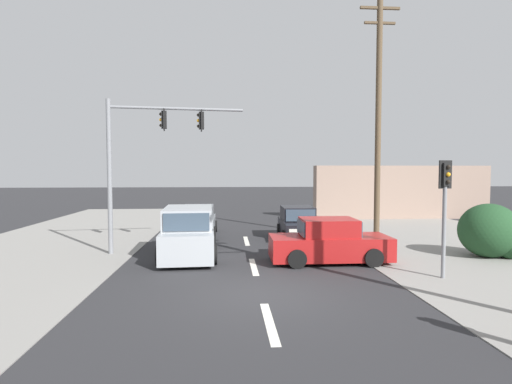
# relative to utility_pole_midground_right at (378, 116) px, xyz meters

# --- Properties ---
(ground_plane) EXTENTS (140.00, 140.00, 0.00)m
(ground_plane) POSITION_rel_utility_pole_midground_right_xyz_m (-5.91, -7.28, -5.70)
(ground_plane) COLOR #28282B
(lane_dash_near) EXTENTS (0.20, 2.40, 0.01)m
(lane_dash_near) POSITION_rel_utility_pole_midground_right_xyz_m (-5.91, -9.28, -5.70)
(lane_dash_near) COLOR silver
(lane_dash_near) RESTS_ON ground
(lane_dash_mid) EXTENTS (0.20, 2.40, 0.01)m
(lane_dash_mid) POSITION_rel_utility_pole_midground_right_xyz_m (-5.91, -4.28, -5.70)
(lane_dash_mid) COLOR silver
(lane_dash_mid) RESTS_ON ground
(lane_dash_far) EXTENTS (0.20, 2.40, 0.01)m
(lane_dash_far) POSITION_rel_utility_pole_midground_right_xyz_m (-5.91, 0.72, -5.70)
(lane_dash_far) COLOR silver
(lane_dash_far) RESTS_ON ground
(kerb_left_verge) EXTENTS (8.00, 40.00, 0.02)m
(kerb_left_verge) POSITION_rel_utility_pole_midground_right_xyz_m (-14.41, -3.28, -5.69)
(kerb_left_verge) COLOR gray
(kerb_left_verge) RESTS_ON ground
(utility_pole_midground_right) EXTENTS (1.80, 0.26, 10.91)m
(utility_pole_midground_right) POSITION_rel_utility_pole_midground_right_xyz_m (0.00, 0.00, 0.00)
(utility_pole_midground_right) COLOR brown
(utility_pole_midground_right) RESTS_ON ground
(traffic_signal_mast) EXTENTS (5.27, 0.71, 6.00)m
(traffic_signal_mast) POSITION_rel_utility_pole_midground_right_xyz_m (-10.04, -1.70, -1.55)
(traffic_signal_mast) COLOR slate
(traffic_signal_mast) RESTS_ON ground
(pedestal_signal_right_kerb) EXTENTS (0.44, 0.31, 3.56)m
(pedestal_signal_right_kerb) POSITION_rel_utility_pole_midground_right_xyz_m (-0.32, -6.21, -3.28)
(pedestal_signal_right_kerb) COLOR slate
(pedestal_signal_right_kerb) RESTS_ON ground
(roadside_bush) EXTENTS (2.31, 1.98, 2.03)m
(roadside_bush) POSITION_rel_utility_pole_midground_right_xyz_m (3.09, -3.50, -4.75)
(roadside_bush) COLOR #1E4223
(roadside_bush) RESTS_ON ground
(shopfront_wall_far) EXTENTS (12.00, 1.00, 3.60)m
(shopfront_wall_far) POSITION_rel_utility_pole_midground_right_xyz_m (5.09, 8.72, -3.90)
(shopfront_wall_far) COLOR gray
(shopfront_wall_far) RESTS_ON ground
(suv_kerbside_parked) EXTENTS (2.22, 4.61, 1.90)m
(suv_kerbside_parked) POSITION_rel_utility_pole_midground_right_xyz_m (-8.25, -2.56, -4.82)
(suv_kerbside_parked) COLOR #A3A8AD
(suv_kerbside_parked) RESTS_ON ground
(sedan_oncoming_near) EXTENTS (4.26, 1.92, 1.56)m
(sedan_oncoming_near) POSITION_rel_utility_pole_midground_right_xyz_m (-3.19, -3.81, -5.00)
(sedan_oncoming_near) COLOR maroon
(sedan_oncoming_near) RESTS_ON ground
(hatchback_oncoming_mid) EXTENTS (1.79, 3.65, 1.53)m
(hatchback_oncoming_mid) POSITION_rel_utility_pole_midground_right_xyz_m (-8.23, 2.46, -5.00)
(hatchback_oncoming_mid) COLOR slate
(hatchback_oncoming_mid) RESTS_ON ground
(hatchback_receding_far) EXTENTS (1.86, 3.68, 1.53)m
(hatchback_receding_far) POSITION_rel_utility_pole_midground_right_xyz_m (-3.42, 1.11, -5.00)
(hatchback_receding_far) COLOR black
(hatchback_receding_far) RESTS_ON ground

